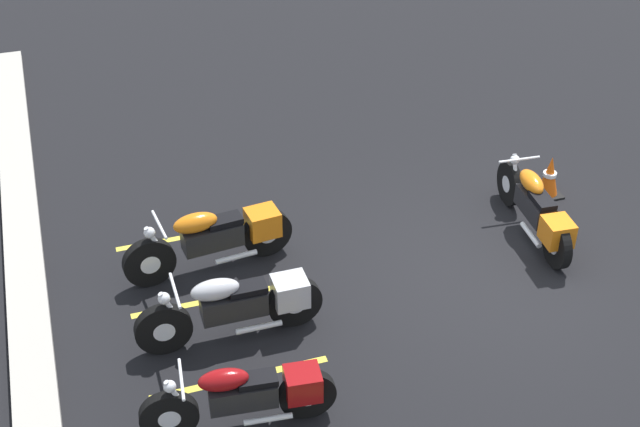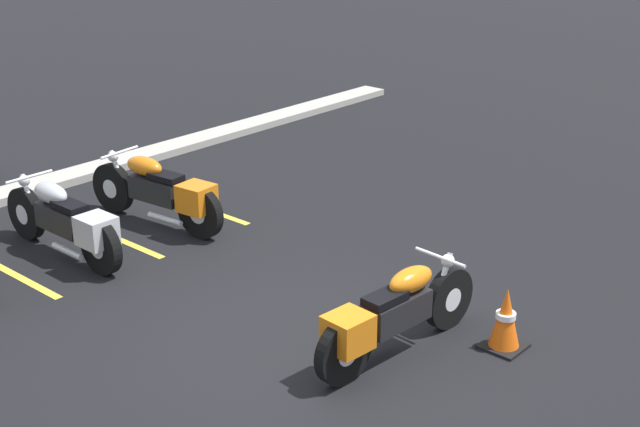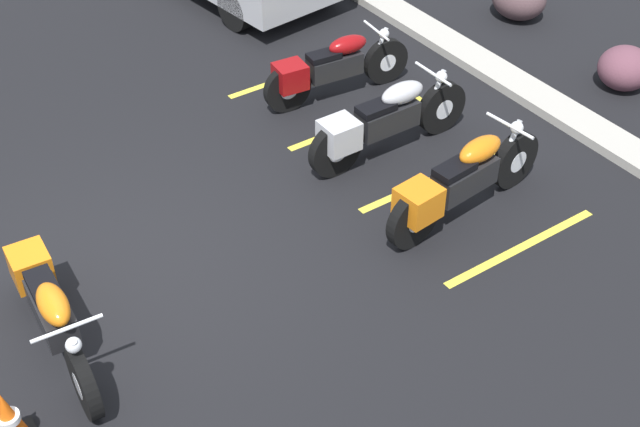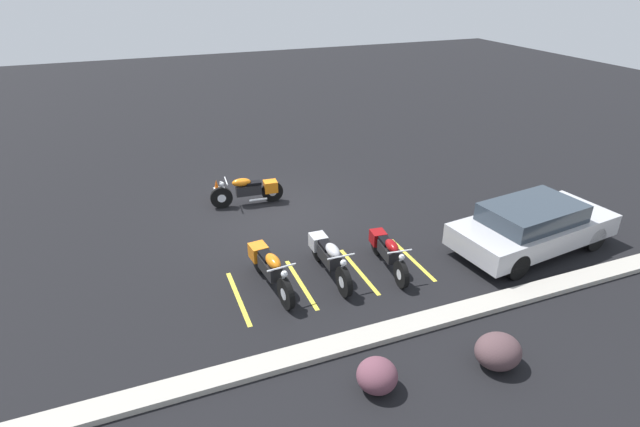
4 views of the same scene
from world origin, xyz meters
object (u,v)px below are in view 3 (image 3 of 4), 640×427
parked_bike_2 (460,182)px  motorcycle_orange_featured (50,309)px  traffic_cone (9,422)px  parked_bike_1 (383,121)px  parked_bike_0 (330,68)px  landscape_rock_1 (625,68)px

parked_bike_2 → motorcycle_orange_featured: bearing=164.9°
parked_bike_2 → traffic_cone: 5.08m
parked_bike_1 → parked_bike_2: 1.42m
motorcycle_orange_featured → traffic_cone: 1.17m
parked_bike_0 → traffic_cone: bearing=-144.6°
motorcycle_orange_featured → parked_bike_2: parked_bike_2 is taller
motorcycle_orange_featured → traffic_cone: motorcycle_orange_featured is taller
parked_bike_0 → parked_bike_2: size_ratio=0.91×
parked_bike_2 → traffic_cone: size_ratio=3.55×
motorcycle_orange_featured → parked_bike_0: size_ratio=1.04×
landscape_rock_1 → traffic_cone: 8.81m
parked_bike_2 → landscape_rock_1: parked_bike_2 is taller
motorcycle_orange_featured → parked_bike_0: motorcycle_orange_featured is taller
parked_bike_2 → parked_bike_0: bearing=78.2°
motorcycle_orange_featured → parked_bike_0: 5.11m
parked_bike_2 → parked_bike_1: bearing=82.1°
motorcycle_orange_featured → parked_bike_1: parked_bike_1 is taller
parked_bike_1 → parked_bike_2: bearing=-91.8°
landscape_rock_1 → traffic_cone: bearing=-83.3°
parked_bike_2 → landscape_rock_1: (-0.83, 3.68, -0.19)m
motorcycle_orange_featured → parked_bike_2: size_ratio=0.95×
landscape_rock_1 → motorcycle_orange_featured: bearing=-89.0°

